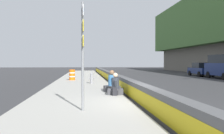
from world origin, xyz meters
TOP-DOWN VIEW (x-y plane):
  - ground_plane at (0.00, 0.00)m, footprint 160.00×160.00m
  - sidewalk_strip at (0.00, 2.65)m, footprint 80.00×4.40m
  - jersey_barrier at (0.00, 0.00)m, footprint 76.00×0.45m
  - route_sign_post at (-1.41, 2.41)m, footprint 0.44×0.09m
  - fire_hydrant at (9.37, 1.81)m, footprint 0.26×0.46m
  - seated_person_foreground at (2.69, 0.82)m, footprint 0.75×0.85m
  - seated_person_middle at (3.95, 0.86)m, footprint 0.78×0.89m
  - backpack at (2.29, 0.90)m, footprint 0.32×0.28m
  - construction_barrel at (13.16, 3.46)m, footprint 0.54×0.54m
  - parked_car_midline at (20.69, -12.30)m, footprint 4.54×2.02m

SIDE VIEW (x-z plane):
  - ground_plane at x=0.00m, z-range 0.00..0.00m
  - sidewalk_strip at x=0.00m, z-range 0.00..0.14m
  - backpack at x=2.29m, z-range 0.13..0.53m
  - jersey_barrier at x=0.00m, z-range 0.00..0.85m
  - seated_person_foreground at x=2.69m, z-range -0.06..1.02m
  - seated_person_middle at x=3.95m, z-range -0.08..1.09m
  - fire_hydrant at x=9.37m, z-range 0.15..1.03m
  - construction_barrel at x=13.16m, z-range 0.14..1.09m
  - parked_car_midline at x=20.69m, z-range 0.01..1.72m
  - route_sign_post at x=-1.41m, z-range 0.43..4.03m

